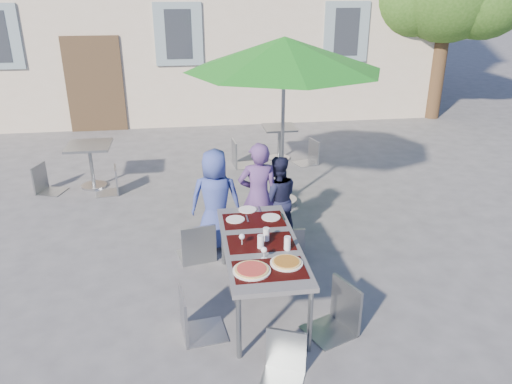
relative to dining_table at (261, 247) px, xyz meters
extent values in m
plane|color=#4F4E51|center=(-0.77, -0.01, -0.70)|extent=(90.00, 90.00, 0.00)
cube|color=#41301F|center=(-2.77, 7.46, 0.40)|extent=(1.30, 0.06, 2.20)
cube|color=gray|center=(-0.77, 7.46, 1.50)|extent=(1.10, 0.06, 1.40)
cube|color=#262B33|center=(-0.77, 7.44, 1.50)|extent=(0.60, 0.04, 1.10)
cube|color=gray|center=(3.23, 7.46, 1.50)|extent=(1.10, 0.06, 1.40)
cube|color=#262B33|center=(3.23, 7.44, 1.50)|extent=(0.60, 0.04, 1.10)
cylinder|color=#48321E|center=(5.73, 7.49, 0.70)|extent=(0.36, 0.36, 2.80)
cube|color=#424347|center=(0.00, 0.00, 0.03)|extent=(0.80, 1.85, 0.05)
cylinder|color=gray|center=(-0.34, -0.86, -0.35)|extent=(0.05, 0.05, 0.70)
cylinder|color=gray|center=(0.34, -0.86, -0.35)|extent=(0.05, 0.05, 0.70)
cylinder|color=gray|center=(-0.34, 0.86, -0.35)|extent=(0.05, 0.05, 0.70)
cylinder|color=gray|center=(0.34, 0.86, -0.35)|extent=(0.05, 0.05, 0.70)
cube|color=black|center=(0.00, -0.55, 0.06)|extent=(0.70, 0.42, 0.01)
cube|color=black|center=(0.00, 0.00, 0.06)|extent=(0.70, 0.42, 0.01)
cube|color=black|center=(0.00, 0.55, 0.06)|extent=(0.70, 0.42, 0.01)
cylinder|color=white|center=(-0.17, -0.55, 0.07)|extent=(0.37, 0.37, 0.01)
cylinder|color=#D9B361|center=(-0.17, -0.55, 0.08)|extent=(0.33, 0.33, 0.01)
cylinder|color=#9D170F|center=(-0.17, -0.55, 0.09)|extent=(0.29, 0.29, 0.01)
cylinder|color=white|center=(0.18, -0.47, 0.07)|extent=(0.33, 0.33, 0.01)
cylinder|color=#D9B361|center=(0.18, -0.47, 0.08)|extent=(0.29, 0.29, 0.01)
cylinder|color=#863209|center=(0.18, -0.47, 0.09)|extent=(0.25, 0.25, 0.01)
cylinder|color=silver|center=(-0.02, -0.11, 0.13)|extent=(0.07, 0.07, 0.15)
cylinder|color=silver|center=(0.06, 0.04, 0.13)|extent=(0.07, 0.07, 0.15)
cylinder|color=silver|center=(0.25, -0.19, 0.13)|extent=(0.07, 0.07, 0.15)
cylinder|color=silver|center=(-0.20, -0.02, 0.06)|extent=(0.06, 0.06, 0.00)
cylinder|color=silver|center=(-0.20, -0.02, 0.09)|extent=(0.01, 0.01, 0.08)
sphere|color=silver|center=(-0.20, -0.02, 0.15)|extent=(0.06, 0.06, 0.06)
cylinder|color=silver|center=(-0.02, -0.33, 0.06)|extent=(0.06, 0.06, 0.00)
cylinder|color=silver|center=(-0.02, -0.33, 0.09)|extent=(0.01, 0.01, 0.08)
sphere|color=silver|center=(-0.02, -0.33, 0.15)|extent=(0.06, 0.06, 0.06)
cylinder|color=white|center=(-0.21, 0.58, 0.06)|extent=(0.22, 0.22, 0.01)
cube|color=#AAACB2|center=(-0.07, 0.58, 0.06)|extent=(0.02, 0.18, 0.00)
cylinder|color=white|center=(0.21, 0.58, 0.06)|extent=(0.22, 0.22, 0.01)
cube|color=#AAACB2|center=(0.35, 0.58, 0.06)|extent=(0.02, 0.18, 0.00)
cylinder|color=white|center=(-0.04, 0.83, 0.06)|extent=(0.22, 0.22, 0.01)
cube|color=#AAACB2|center=(0.10, 0.83, 0.06)|extent=(0.02, 0.18, 0.00)
imported|color=#354592|center=(-0.39, 1.36, -0.01)|extent=(0.72, 0.51, 1.37)
imported|color=#50356D|center=(0.17, 1.29, 0.03)|extent=(0.54, 0.36, 1.46)
imported|color=#181B35|center=(0.44, 1.43, -0.09)|extent=(0.59, 0.34, 1.22)
cube|color=gray|center=(-0.69, 1.12, -0.22)|extent=(0.53, 0.53, 0.03)
cube|color=gray|center=(-0.64, 0.91, 0.04)|extent=(0.44, 0.12, 0.53)
cylinder|color=gray|center=(-0.54, 1.34, -0.46)|extent=(0.02, 0.02, 0.46)
cylinder|color=gray|center=(-0.91, 1.26, -0.46)|extent=(0.02, 0.02, 0.46)
cylinder|color=gray|center=(-0.46, 0.97, -0.46)|extent=(0.02, 0.02, 0.46)
cylinder|color=gray|center=(-0.83, 0.89, -0.46)|extent=(0.02, 0.02, 0.46)
cube|color=gray|center=(0.08, 1.14, -0.29)|extent=(0.39, 0.39, 0.03)
cube|color=gray|center=(0.07, 0.96, -0.06)|extent=(0.38, 0.04, 0.45)
cylinder|color=gray|center=(0.25, 1.30, -0.50)|extent=(0.02, 0.02, 0.40)
cylinder|color=gray|center=(-0.08, 1.31, -0.50)|extent=(0.02, 0.02, 0.40)
cylinder|color=gray|center=(0.23, 0.97, -0.50)|extent=(0.02, 0.02, 0.40)
cylinder|color=gray|center=(-0.09, 0.98, -0.50)|extent=(0.02, 0.02, 0.40)
cube|color=gray|center=(0.43, 0.87, -0.21)|extent=(0.47, 0.47, 0.03)
cube|color=gray|center=(0.42, 0.65, 0.06)|extent=(0.46, 0.05, 0.54)
cylinder|color=gray|center=(0.63, 1.06, -0.46)|extent=(0.02, 0.02, 0.48)
cylinder|color=gray|center=(0.24, 1.07, -0.46)|extent=(0.02, 0.02, 0.48)
cylinder|color=gray|center=(0.61, 0.67, -0.46)|extent=(0.02, 0.02, 0.48)
cylinder|color=gray|center=(0.22, 0.68, -0.46)|extent=(0.02, 0.02, 0.48)
cube|color=gray|center=(-0.65, -0.46, -0.24)|extent=(0.47, 0.47, 0.03)
cube|color=gray|center=(-0.85, -0.48, 0.01)|extent=(0.08, 0.42, 0.50)
cylinder|color=gray|center=(-0.45, -0.61, -0.48)|extent=(0.02, 0.02, 0.44)
cylinder|color=gray|center=(-0.50, -0.25, -0.48)|extent=(0.02, 0.02, 0.44)
cylinder|color=gray|center=(-0.81, -0.66, -0.48)|extent=(0.02, 0.02, 0.44)
cylinder|color=gray|center=(-0.85, -0.30, -0.48)|extent=(0.02, 0.02, 0.44)
cube|color=gray|center=(0.61, -0.63, -0.22)|extent=(0.58, 0.58, 0.03)
cube|color=gray|center=(0.80, -0.55, 0.04)|extent=(0.20, 0.42, 0.53)
cylinder|color=gray|center=(0.36, -0.53, -0.47)|extent=(0.02, 0.02, 0.46)
cylinder|color=gray|center=(0.51, -0.88, -0.47)|extent=(0.02, 0.02, 0.46)
cylinder|color=gray|center=(0.71, -0.38, -0.47)|extent=(0.02, 0.02, 0.46)
cylinder|color=gray|center=(0.86, -0.73, -0.47)|extent=(0.02, 0.02, 0.46)
cube|color=#91999C|center=(0.00, -1.25, -0.30)|extent=(0.49, 0.49, 0.03)
cube|color=#91999C|center=(0.07, -1.09, -0.07)|extent=(0.35, 0.17, 0.44)
cylinder|color=#91999C|center=(-0.21, -1.34, -0.50)|extent=(0.02, 0.02, 0.39)
cylinder|color=#91999C|center=(0.08, -1.46, -0.50)|extent=(0.02, 0.02, 0.39)
cylinder|color=#91999C|center=(-0.09, -1.04, -0.50)|extent=(0.02, 0.02, 0.39)
cylinder|color=#91999C|center=(0.21, -1.17, -0.50)|extent=(0.02, 0.02, 0.39)
cylinder|color=#AAACB2|center=(0.73, 2.56, -0.64)|extent=(0.50, 0.50, 0.11)
cylinder|color=gray|center=(0.73, 2.56, 0.52)|extent=(0.06, 0.06, 2.43)
cone|color=#1A781C|center=(0.73, 2.56, 1.68)|extent=(2.92, 2.92, 0.47)
cylinder|color=#AAACB2|center=(-2.37, 3.78, -0.68)|extent=(0.44, 0.44, 0.04)
cylinder|color=gray|center=(-2.37, 3.78, -0.33)|extent=(0.06, 0.06, 0.72)
cube|color=gray|center=(-2.37, 3.78, 0.06)|extent=(0.72, 0.72, 0.04)
cube|color=gray|center=(-3.05, 3.64, -0.26)|extent=(0.51, 0.51, 0.03)
cube|color=gray|center=(-3.23, 3.70, -0.02)|extent=(0.15, 0.39, 0.48)
cylinder|color=gray|center=(-2.94, 3.42, -0.48)|extent=(0.02, 0.02, 0.42)
cylinder|color=gray|center=(-2.83, 3.75, -0.48)|extent=(0.02, 0.02, 0.42)
cylinder|color=gray|center=(-3.27, 3.53, -0.48)|extent=(0.02, 0.02, 0.42)
cylinder|color=gray|center=(-3.16, 3.86, -0.48)|extent=(0.02, 0.02, 0.42)
cube|color=#92979D|center=(-2.12, 3.45, -0.29)|extent=(0.43, 0.43, 0.03)
cube|color=#92979D|center=(-1.94, 3.47, -0.06)|extent=(0.08, 0.38, 0.45)
cylinder|color=#92979D|center=(-2.30, 3.59, -0.50)|extent=(0.02, 0.02, 0.40)
cylinder|color=#92979D|center=(-2.25, 3.26, -0.50)|extent=(0.02, 0.02, 0.40)
cylinder|color=#92979D|center=(-1.98, 3.63, -0.50)|extent=(0.02, 0.02, 0.40)
cylinder|color=#92979D|center=(-1.93, 3.31, -0.50)|extent=(0.02, 0.02, 0.40)
cylinder|color=#AAACB2|center=(1.11, 4.78, -0.68)|extent=(0.44, 0.44, 0.04)
cylinder|color=gray|center=(1.11, 4.78, -0.38)|extent=(0.06, 0.06, 0.63)
cube|color=gray|center=(1.11, 4.78, -0.04)|extent=(0.63, 0.63, 0.04)
cube|color=#8E9599|center=(0.38, 4.48, -0.23)|extent=(0.47, 0.47, 0.03)
cube|color=#8E9599|center=(0.17, 4.46, 0.03)|extent=(0.07, 0.44, 0.52)
cylinder|color=#8E9599|center=(0.58, 4.31, -0.47)|extent=(0.02, 0.02, 0.46)
cylinder|color=#8E9599|center=(0.55, 4.68, -0.47)|extent=(0.02, 0.02, 0.46)
cylinder|color=#8E9599|center=(0.21, 4.28, -0.47)|extent=(0.02, 0.02, 0.46)
cylinder|color=#8E9599|center=(0.18, 4.65, -0.47)|extent=(0.02, 0.02, 0.46)
cube|color=#90959B|center=(1.57, 4.42, -0.28)|extent=(0.48, 0.48, 0.03)
cube|color=#90959B|center=(1.75, 4.47, -0.05)|extent=(0.13, 0.38, 0.46)
cylinder|color=#90959B|center=(1.37, 4.54, -0.49)|extent=(0.02, 0.02, 0.41)
cylinder|color=#90959B|center=(1.46, 4.21, -0.49)|extent=(0.02, 0.02, 0.41)
cylinder|color=#90959B|center=(1.69, 4.63, -0.49)|extent=(0.02, 0.02, 0.41)
cylinder|color=#90959B|center=(1.78, 4.30, -0.49)|extent=(0.02, 0.02, 0.41)
camera|label=1|loc=(-0.73, -4.63, 2.63)|focal=35.00mm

